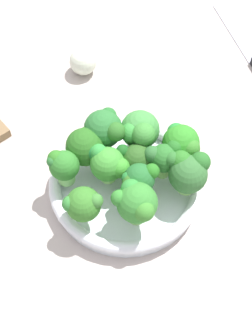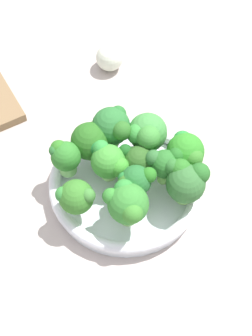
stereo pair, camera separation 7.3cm
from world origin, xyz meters
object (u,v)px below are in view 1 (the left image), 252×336
Objects in this scene: broccoli_floret_0 at (109,164)px; broccoli_floret_6 at (181,143)px; broccoli_floret_5 at (86,146)px; garlic_bulb at (83,61)px; broccoli_floret_4 at (139,180)px; broccoli_floret_10 at (137,159)px; broccoli_floret_11 at (188,172)px; bowl at (126,185)px; broccoli_floret_9 at (63,166)px; broccoli_floret_3 at (105,129)px; broccoli_floret_2 at (136,203)px; broccoli_floret_8 at (83,204)px; broccoli_floret_1 at (140,131)px; broccoli_floret_7 at (164,158)px.

broccoli_floret_0 is 11.34cm from broccoli_floret_6.
broccoli_floret_5 is 22.69cm from garlic_bulb.
broccoli_floret_10 is (3.78, 1.78, -0.83)cm from broccoli_floret_4.
broccoli_floret_6 is 1.01× the size of broccoli_floret_11.
bowl is at bearing -72.26° from broccoli_floret_0.
broccoli_floret_6 is at bearing -54.68° from broccoli_floret_9.
broccoli_floret_5 is at bearing 70.40° from broccoli_floret_0.
broccoli_floret_10 is 7.79cm from broccoli_floret_11.
broccoli_floret_3 reaches higher than bowl.
broccoli_floret_2 is at bearing -137.43° from broccoli_floret_3.
broccoli_floret_10 reaches higher than bowl.
broccoli_floret_11 is at bearing -48.37° from broccoli_floret_8.
broccoli_floret_0 is at bearing 52.63° from broccoli_floret_2.
broccoli_floret_6 is at bearing -42.09° from bowl.
broccoli_floret_3 is at bearing -144.08° from garlic_bulb.
garlic_bulb is (24.08, 8.61, -4.50)cm from broccoli_floret_9.
broccoli_floret_3 is at bearing -22.17° from broccoli_floret_5.
broccoli_floret_9 is at bearing 125.32° from broccoli_floret_6.
broccoli_floret_5 is (-3.65, 1.49, -0.60)cm from broccoli_floret_3.
broccoli_floret_0 is at bearing 105.48° from broccoli_floret_11.
broccoli_floret_1 is 1.21× the size of broccoli_floret_8.
garlic_bulb is (26.10, 20.85, -5.38)cm from broccoli_floret_2.
broccoli_floret_5 is 1.11× the size of broccoli_floret_8.
broccoli_floret_8 is at bearing 175.28° from broccoli_floret_0.
broccoli_floret_1 is at bearing -10.30° from broccoli_floret_8.
broccoli_floret_2 is at bearing -158.85° from broccoli_floret_10.
broccoli_floret_1 reaches higher than broccoli_floret_9.
broccoli_floret_2 is (-4.78, -6.26, 0.83)cm from broccoli_floret_0.
broccoli_floret_9 reaches higher than broccoli_floret_10.
broccoli_floret_7 is at bearing -74.87° from broccoli_floret_10.
broccoli_floret_9 is (4.56, 5.37, 0.19)cm from broccoli_floret_8.
broccoli_floret_2 is 1.12× the size of broccoli_floret_5.
bowl is at bearing 57.08° from broccoli_floret_4.
broccoli_floret_0 is 7.36cm from broccoli_floret_1.
broccoli_floret_0 is at bearing -65.26° from broccoli_floret_9.
broccoli_floret_10 is at bearing 132.16° from broccoli_floret_6.
broccoli_floret_6 is (12.28, -2.24, -0.58)cm from broccoli_floret_2.
broccoli_floret_0 is 7.92cm from broccoli_floret_2.
bowl is at bearing 156.12° from broccoli_floret_10.
broccoli_floret_8 is at bearing 110.26° from broccoli_floret_2.
broccoli_floret_11 is at bearing -74.52° from broccoli_floret_0.
broccoli_floret_2 is 1.11× the size of broccoli_floret_11.
broccoli_floret_5 is at bearing 83.34° from bowl.
broccoli_floret_2 is at bearing 174.08° from broccoli_floret_7.
broccoli_floret_7 is at bearing 78.73° from broccoli_floret_11.
broccoli_floret_7 reaches higher than bowl.
broccoli_floret_6 is 1.04× the size of broccoli_floret_7.
broccoli_floret_3 is 1.22× the size of broccoli_floret_8.
broccoli_floret_8 is 1.06× the size of broccoli_floret_10.
broccoli_floret_1 is 1.12× the size of broccoli_floret_7.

